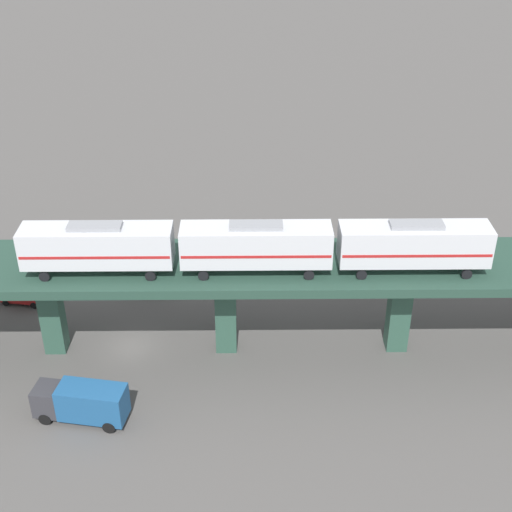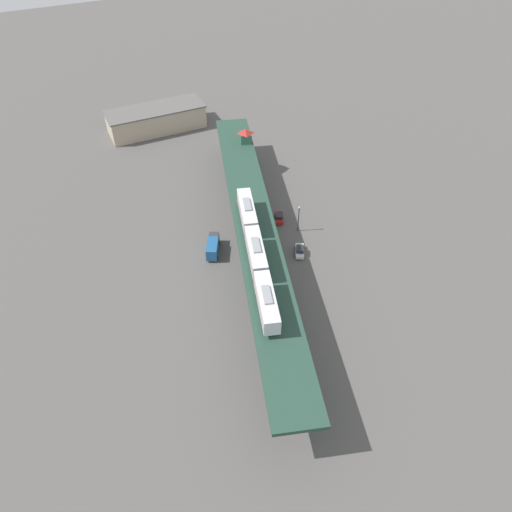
{
  "view_description": "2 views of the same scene",
  "coord_description": "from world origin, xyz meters",
  "px_view_note": "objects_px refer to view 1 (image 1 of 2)",
  "views": [
    {
      "loc": [
        -51.5,
        3.34,
        39.23
      ],
      "look_at": [
        -4.32,
        -10.32,
        10.23
      ],
      "focal_mm": 50.0,
      "sensor_mm": 36.0,
      "label": 1
    },
    {
      "loc": [
        -32.08,
        -73.35,
        73.96
      ],
      "look_at": [
        -4.32,
        -10.32,
        10.23
      ],
      "focal_mm": 35.0,
      "sensor_mm": 36.0,
      "label": 2
    }
  ],
  "objects_px": {
    "street_car_red": "(23,294)",
    "street_lamp": "(73,247)",
    "subway_train": "(256,245)",
    "street_car_white": "(152,280)",
    "delivery_truck": "(82,402)"
  },
  "relations": [
    {
      "from": "street_car_white",
      "to": "delivery_truck",
      "type": "relative_size",
      "value": 0.63
    },
    {
      "from": "subway_train",
      "to": "street_car_white",
      "type": "distance_m",
      "value": 18.34
    },
    {
      "from": "subway_train",
      "to": "street_car_white",
      "type": "relative_size",
      "value": 7.72
    },
    {
      "from": "subway_train",
      "to": "delivery_truck",
      "type": "bearing_deg",
      "value": 103.76
    },
    {
      "from": "subway_train",
      "to": "street_lamp",
      "type": "xyz_separation_m",
      "value": [
        16.74,
        14.12,
        -7.16
      ]
    },
    {
      "from": "delivery_truck",
      "to": "street_lamp",
      "type": "xyz_separation_m",
      "value": [
        20.42,
        -0.89,
        2.35
      ]
    },
    {
      "from": "subway_train",
      "to": "delivery_truck",
      "type": "distance_m",
      "value": 18.14
    },
    {
      "from": "delivery_truck",
      "to": "street_car_white",
      "type": "bearing_deg",
      "value": -25.26
    },
    {
      "from": "street_lamp",
      "to": "street_car_white",
      "type": "bearing_deg",
      "value": -114.26
    },
    {
      "from": "street_car_red",
      "to": "street_lamp",
      "type": "distance_m",
      "value": 6.55
    },
    {
      "from": "subway_train",
      "to": "delivery_truck",
      "type": "xyz_separation_m",
      "value": [
        -3.68,
        15.01,
        -9.51
      ]
    },
    {
      "from": "street_car_red",
      "to": "street_lamp",
      "type": "relative_size",
      "value": 0.68
    },
    {
      "from": "street_lamp",
      "to": "subway_train",
      "type": "bearing_deg",
      "value": -139.87
    },
    {
      "from": "delivery_truck",
      "to": "street_lamp",
      "type": "distance_m",
      "value": 20.57
    },
    {
      "from": "street_car_red",
      "to": "street_lamp",
      "type": "xyz_separation_m",
      "value": [
        2.29,
        -5.26,
        3.17
      ]
    }
  ]
}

